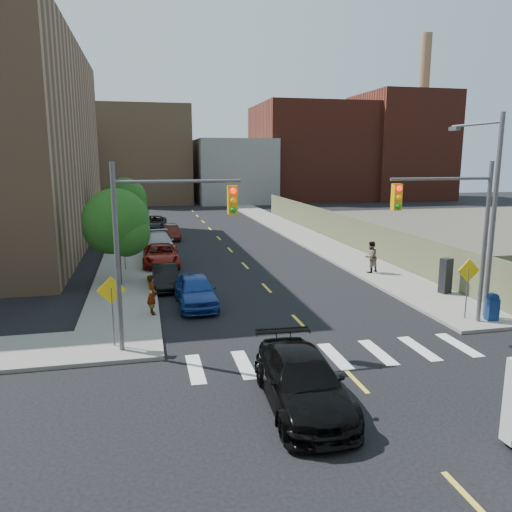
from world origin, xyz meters
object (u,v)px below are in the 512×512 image
parked_car_blue (196,290)px  black_sedan (302,381)px  parked_car_grey (155,223)px  pedestrian_east (371,257)px  mailbox (492,307)px  payphone (446,276)px  parked_car_black (165,276)px  parked_car_red (161,255)px  parked_car_silver (159,243)px  parked_car_white (171,230)px  parked_car_maroon (171,233)px  pedestrian_west (152,295)px

parked_car_blue → black_sedan: 10.93m
parked_car_grey → pedestrian_east: 26.19m
mailbox → payphone: bearing=88.3°
mailbox → parked_car_black: bearing=151.9°
parked_car_blue → mailbox: 13.51m
parked_car_red → parked_car_grey: (0.00, 17.46, -0.03)m
black_sedan → pedestrian_east: size_ratio=2.75×
parked_car_black → parked_car_grey: parked_car_grey is taller
parked_car_silver → parked_car_white: (1.30, 7.52, -0.12)m
parked_car_silver → payphone: size_ratio=2.89×
parked_car_maroon → pedestrian_east: (11.24, -16.48, 0.51)m
parked_car_grey → mailbox: (13.66, -32.70, 0.05)m
parked_car_red → pedestrian_west: bearing=-93.1°
payphone → pedestrian_east: size_ratio=0.95×
parked_car_grey → parked_car_red: bearing=-85.0°
parked_car_blue → parked_car_grey: bearing=91.5°
parked_car_blue → pedestrian_east: size_ratio=2.35×
parked_car_silver → mailbox: bearing=-58.2°
parked_car_silver → payphone: (14.26, -15.49, 0.30)m
payphone → parked_car_grey: bearing=100.1°
payphone → pedestrian_west: payphone is taller
black_sedan → pedestrian_west: bearing=116.0°
parked_car_grey → mailbox: parked_car_grey is taller
parked_car_silver → payphone: 21.06m
parked_car_silver → pedestrian_east: (12.54, -10.23, 0.35)m
pedestrian_west → payphone: bearing=-100.2°
pedestrian_west → black_sedan: bearing=-168.0°
black_sedan → parked_car_silver: bearing=100.0°
parked_car_blue → parked_car_maroon: size_ratio=1.24×
parked_car_maroon → parked_car_blue: bearing=-94.1°
parked_car_blue → payphone: bearing=-5.7°
parked_car_grey → payphone: (14.26, -28.25, 0.39)m
pedestrian_east → parked_car_blue: bearing=0.2°
parked_car_black → parked_car_silver: 10.67m
parked_car_blue → parked_car_white: (0.00, 21.98, -0.12)m
parked_car_white → parked_car_maroon: size_ratio=1.05×
parked_car_silver → parked_car_white: size_ratio=1.38×
parked_car_white → mailbox: mailbox is taller
payphone → pedestrian_east: bearing=91.5°
parked_car_maroon → mailbox: size_ratio=3.04×
parked_car_blue → parked_car_silver: parked_car_blue is taller
parked_car_silver → parked_car_maroon: 6.39m
payphone → pedestrian_west: bearing=164.5°
mailbox → pedestrian_west: bearing=170.2°
parked_car_blue → mailbox: parked_car_blue is taller
parked_car_red → parked_car_silver: size_ratio=0.97×
parked_car_grey → black_sedan: 38.12m
parked_car_blue → black_sedan: size_ratio=0.86×
mailbox → payphone: payphone is taller
payphone → pedestrian_east: (-1.73, 5.26, 0.05)m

